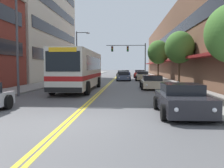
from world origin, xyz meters
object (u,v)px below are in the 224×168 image
object	(u,v)px
car_champagne_parked_right_far	(152,83)
car_red_parked_right_end	(140,74)
car_dark_grey_moving_second	(122,74)
car_navy_moving_lead	(126,73)
car_slate_blue_moving_third	(124,76)
car_black_parked_left_near	(82,76)
street_lamp_left_far	(79,51)
car_white_parked_left_far	(90,75)
street_tree_right_mid	(180,47)
car_charcoal_parked_right_foreground	(182,100)
car_beige_parked_right_mid	(142,76)
street_tree_right_far	(158,52)
fire_hydrant	(178,86)
street_lamp_left_near	(20,17)
traffic_signal_mast	(131,53)
city_bus	(80,69)

from	to	relation	value
car_champagne_parked_right_far	car_red_parked_right_end	size ratio (longest dim) A/B	0.98
car_dark_grey_moving_second	car_red_parked_right_end	bearing A→B (deg)	-56.76
car_navy_moving_lead	car_slate_blue_moving_third	distance (m)	21.05
car_black_parked_left_near	street_lamp_left_far	xyz separation A→B (m)	(-0.57, 0.32, 3.66)
car_black_parked_left_near	car_champagne_parked_right_far	size ratio (longest dim) A/B	1.02
car_white_parked_left_far	street_tree_right_mid	bearing A→B (deg)	-55.63
car_navy_moving_lead	car_charcoal_parked_right_foreground	bearing A→B (deg)	-86.67
car_navy_moving_lead	car_black_parked_left_near	bearing A→B (deg)	-106.03
car_beige_parked_right_mid	street_tree_right_mid	xyz separation A→B (m)	(3.00, -11.24, 3.31)
car_black_parked_left_near	car_navy_moving_lead	xyz separation A→B (m)	(6.15, 21.41, -0.03)
car_beige_parked_right_mid	street_lamp_left_far	xyz separation A→B (m)	(-9.36, -0.34, 3.64)
street_tree_right_far	fire_hydrant	distance (m)	20.60
street_tree_right_mid	fire_hydrant	distance (m)	7.53
car_slate_blue_moving_third	street_lamp_left_near	size ratio (longest dim) A/B	0.49
car_black_parked_left_near	car_white_parked_left_far	size ratio (longest dim) A/B	0.92
car_champagne_parked_right_far	fire_hydrant	world-z (taller)	car_champagne_parked_right_far
car_black_parked_left_near	traffic_signal_mast	world-z (taller)	traffic_signal_mast
car_beige_parked_right_mid	street_tree_right_mid	world-z (taller)	street_tree_right_mid
car_white_parked_left_far	car_dark_grey_moving_second	bearing A→B (deg)	59.47
car_navy_moving_lead	street_tree_right_far	distance (m)	19.39
car_slate_blue_moving_third	city_bus	bearing A→B (deg)	-103.17
car_red_parked_right_end	street_lamp_left_far	distance (m)	13.97
car_red_parked_right_end	car_dark_grey_moving_second	size ratio (longest dim) A/B	0.92
street_tree_right_mid	fire_hydrant	bearing A→B (deg)	-102.13
car_slate_blue_moving_third	street_lamp_left_near	distance (m)	21.51
car_beige_parked_right_mid	car_dark_grey_moving_second	world-z (taller)	car_beige_parked_right_mid
city_bus	traffic_signal_mast	world-z (taller)	traffic_signal_mast
city_bus	car_navy_moving_lead	xyz separation A→B (m)	(3.65, 36.23, -1.28)
street_tree_right_mid	car_white_parked_left_far	bearing A→B (deg)	124.37
traffic_signal_mast	street_lamp_left_near	distance (m)	28.00
city_bus	car_red_parked_right_end	distance (m)	25.65
car_red_parked_right_end	street_lamp_left_near	xyz separation A→B (m)	(-9.41, -29.55, 4.68)
car_red_parked_right_end	car_dark_grey_moving_second	world-z (taller)	car_red_parked_right_end
car_charcoal_parked_right_foreground	street_tree_right_far	distance (m)	28.98
car_champagne_parked_right_far	street_lamp_left_near	bearing A→B (deg)	-146.26
car_slate_blue_moving_third	street_tree_right_far	size ratio (longest dim) A/B	0.75
car_charcoal_parked_right_foreground	traffic_signal_mast	bearing A→B (deg)	92.84
car_black_parked_left_near	street_tree_right_far	xyz separation A→B (m)	(11.36, 3.10, 3.64)
street_lamp_left_far	car_slate_blue_moving_third	bearing A→B (deg)	0.31
car_champagne_parked_right_far	street_tree_right_far	distance (m)	16.93
car_dark_grey_moving_second	street_lamp_left_far	size ratio (longest dim) A/B	0.68
city_bus	car_black_parked_left_near	size ratio (longest dim) A/B	2.51
street_tree_right_far	fire_hydrant	xyz separation A→B (m)	(-0.97, -20.23, -3.72)
car_red_parked_right_end	car_slate_blue_moving_third	xyz separation A→B (m)	(-2.77, -9.65, -0.05)
car_navy_moving_lead	car_dark_grey_moving_second	world-z (taller)	car_dark_grey_moving_second
street_lamp_left_near	street_tree_right_mid	xyz separation A→B (m)	(12.38, 8.97, -1.39)
car_navy_moving_lead	car_red_parked_right_end	bearing A→B (deg)	-76.80
street_lamp_left_near	fire_hydrant	world-z (taller)	street_lamp_left_near
car_navy_moving_lead	street_lamp_left_near	distance (m)	41.77
city_bus	car_red_parked_right_end	bearing A→B (deg)	75.72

